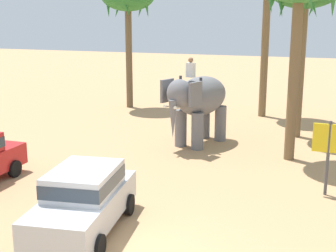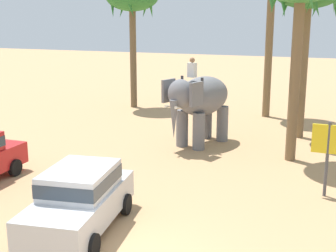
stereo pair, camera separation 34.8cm
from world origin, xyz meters
The scene contains 3 objects.
car_sedan_foreground centered at (-1.72, 1.28, 0.93)m, with size 2.39×4.33×1.70m.
elephant_with_mahout centered at (-1.54, 10.52, 1.99)m, with size 2.51×4.02×3.88m.
signboard_yellow centered at (4.05, 6.26, 1.69)m, with size 1.00×0.10×2.40m.
Camera 1 is at (4.39, -8.40, 5.48)m, focal length 49.35 mm.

